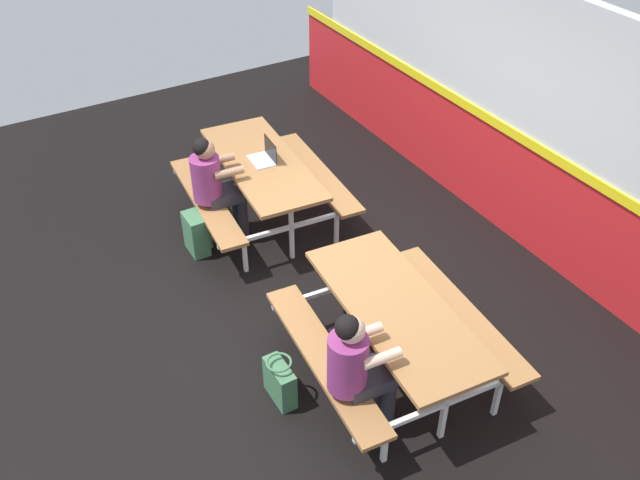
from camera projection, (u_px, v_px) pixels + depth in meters
The scene contains 9 objects.
ground_plane at pixel (305, 291), 6.75m from camera, with size 10.00×10.00×0.02m, color black.
accent_backdrop at pixel (510, 117), 6.94m from camera, with size 8.00×0.14×2.60m.
picnic_table_left at pixel (263, 175), 7.34m from camera, with size 1.93×1.70×0.74m.
picnic_table_right at pixel (396, 321), 5.58m from camera, with size 1.93×1.70×0.74m.
student_nearer at pixel (214, 180), 7.00m from camera, with size 0.38×0.53×1.21m.
student_further at pixel (357, 364), 5.04m from camera, with size 0.38×0.53×1.21m.
laptop_silver at pixel (265, 156), 7.22m from camera, with size 0.34×0.25×0.22m.
backpack_dark at pixel (197, 234), 7.10m from camera, with size 0.30×0.22×0.44m.
tote_bag_bright at pixel (280, 382), 5.57m from camera, with size 0.34×0.21×0.43m.
Camera 1 is at (4.43, -2.42, 4.49)m, focal length 38.81 mm.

